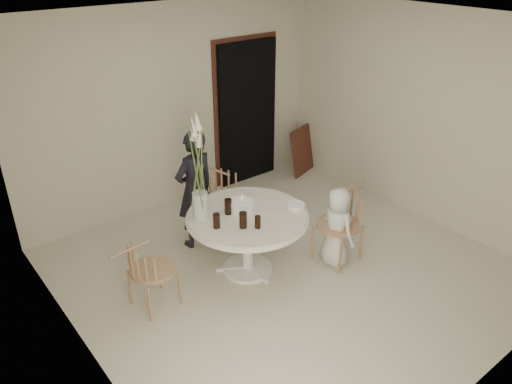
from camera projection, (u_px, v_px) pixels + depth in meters
ground at (285, 268)px, 5.71m from camera, size 4.50×4.50×0.00m
room_shell at (290, 135)px, 4.97m from camera, size 4.50×4.50×4.50m
doorway at (247, 113)px, 7.39m from camera, size 1.00×0.10×2.10m
door_trim at (245, 109)px, 7.39m from camera, size 1.12×0.03×2.22m
table at (247, 223)px, 5.41m from camera, size 1.33×1.33×0.73m
picture_frame at (302, 151)px, 7.89m from camera, size 0.58×0.33×0.73m
chair_far at (223, 194)px, 6.12m from camera, size 0.55×0.59×0.88m
chair_right at (345, 214)px, 5.70m from camera, size 0.55×0.52×0.86m
chair_left at (142, 267)px, 4.86m from camera, size 0.50×0.47×0.79m
girl at (195, 190)px, 5.87m from camera, size 0.57×0.40×1.46m
boy at (337, 227)px, 5.60m from camera, size 0.34×0.49×0.95m
birthday_cake at (242, 206)px, 5.38m from camera, size 0.26×0.26×0.18m
cola_tumbler_a at (243, 220)px, 5.07m from camera, size 0.10×0.10×0.17m
cola_tumbler_b at (258, 222)px, 5.07m from camera, size 0.06×0.06×0.13m
cola_tumbler_c at (217, 221)px, 5.07m from camera, size 0.08×0.08×0.16m
cola_tumbler_d at (228, 207)px, 5.32m from camera, size 0.09×0.09×0.17m
plate_stack at (296, 206)px, 5.46m from camera, size 0.22×0.22×0.05m
flower_vase at (199, 179)px, 5.07m from camera, size 0.16×0.16×1.19m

